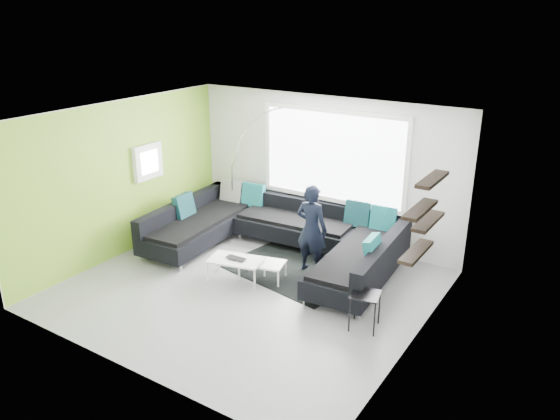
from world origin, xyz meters
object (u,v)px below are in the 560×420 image
(side_table, at_px, (365,311))
(laptop, at_px, (234,260))
(person, at_px, (312,229))
(arc_lamp, at_px, (232,166))
(sectional_sofa, at_px, (275,238))
(coffee_table, at_px, (249,269))

(side_table, distance_m, laptop, 2.41)
(side_table, relative_size, person, 0.35)
(arc_lamp, bearing_deg, sectional_sofa, -43.49)
(arc_lamp, distance_m, side_table, 4.61)
(person, relative_size, laptop, 4.32)
(sectional_sofa, distance_m, side_table, 2.60)
(coffee_table, bearing_deg, arc_lamp, 119.24)
(coffee_table, xyz_separation_m, person, (0.71, 0.84, 0.59))
(side_table, height_order, laptop, side_table)
(sectional_sofa, xyz_separation_m, arc_lamp, (-1.66, 0.95, 0.86))
(person, bearing_deg, coffee_table, 50.20)
(coffee_table, relative_size, side_table, 2.12)
(sectional_sofa, relative_size, arc_lamp, 1.76)
(arc_lamp, relative_size, laptop, 7.03)
(side_table, bearing_deg, laptop, 176.82)
(coffee_table, height_order, laptop, laptop)
(person, xyz_separation_m, laptop, (-0.88, -1.01, -0.39))
(laptop, bearing_deg, sectional_sofa, 83.73)
(arc_lamp, height_order, person, arc_lamp)
(coffee_table, height_order, side_table, side_table)
(arc_lamp, height_order, side_table, arc_lamp)
(sectional_sofa, height_order, arc_lamp, arc_lamp)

